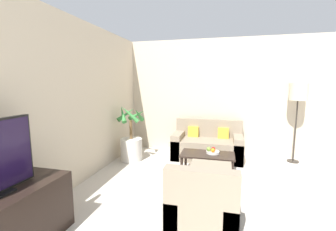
{
  "coord_description": "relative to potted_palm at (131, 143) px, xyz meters",
  "views": [
    {
      "loc": [
        -1.08,
        0.78,
        1.66
      ],
      "look_at": [
        -2.23,
        5.29,
        1.0
      ],
      "focal_mm": 24.0,
      "sensor_mm": 36.0,
      "label": 1
    }
  ],
  "objects": [
    {
      "name": "orange_fruit",
      "position": [
        1.77,
        -0.46,
        0.11
      ],
      "size": [
        0.07,
        0.07,
        0.07
      ],
      "color": "orange",
      "rests_on": "fruit_bowl"
    },
    {
      "name": "sofa_loveseat",
      "position": [
        1.6,
        0.55,
        -0.09
      ],
      "size": [
        1.5,
        0.78,
        0.85
      ],
      "color": "gray",
      "rests_on": "ground_plane"
    },
    {
      "name": "apple_green",
      "position": [
        1.69,
        -0.41,
        0.11
      ],
      "size": [
        0.08,
        0.08,
        0.08
      ],
      "color": "olive",
      "rests_on": "fruit_bowl"
    },
    {
      "name": "coffee_table",
      "position": [
        1.67,
        -0.44,
        -0.03
      ],
      "size": [
        0.95,
        0.51,
        0.41
      ],
      "color": "black",
      "rests_on": "ground_plane"
    },
    {
      "name": "armchair",
      "position": [
        1.73,
        -1.88,
        -0.12
      ],
      "size": [
        0.78,
        0.84,
        0.79
      ],
      "color": "gray",
      "rests_on": "ground_plane"
    },
    {
      "name": "wall_back",
      "position": [
        3.02,
        1.06,
        0.97
      ],
      "size": [
        8.37,
        0.06,
        2.7
      ],
      "color": "beige",
      "rests_on": "ground_plane"
    },
    {
      "name": "apple_red",
      "position": [
        1.77,
        -0.38,
        0.11
      ],
      "size": [
        0.07,
        0.07,
        0.07
      ],
      "color": "red",
      "rests_on": "fruit_bowl"
    },
    {
      "name": "potted_palm",
      "position": [
        0.0,
        0.0,
        0.0
      ],
      "size": [
        0.62,
        0.62,
        1.23
      ],
      "color": "beige",
      "rests_on": "ground_plane"
    },
    {
      "name": "floor_lamp",
      "position": [
        3.4,
        0.74,
        1.05
      ],
      "size": [
        0.36,
        0.36,
        1.67
      ],
      "color": "#2D2823",
      "rests_on": "ground_plane"
    },
    {
      "name": "ottoman",
      "position": [
        1.77,
        -1.04,
        -0.17
      ],
      "size": [
        0.62,
        0.5,
        0.42
      ],
      "color": "gray",
      "rests_on": "ground_plane"
    },
    {
      "name": "fruit_bowl",
      "position": [
        1.76,
        -0.39,
        0.05
      ],
      "size": [
        0.24,
        0.24,
        0.04
      ],
      "color": "beige",
      "rests_on": "coffee_table"
    },
    {
      "name": "wall_left",
      "position": [
        -0.39,
        -2.08,
        0.97
      ],
      "size": [
        0.06,
        7.81,
        2.7
      ],
      "color": "beige",
      "rests_on": "ground_plane"
    }
  ]
}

